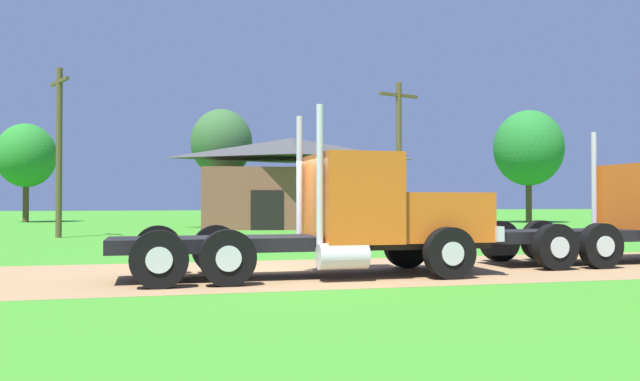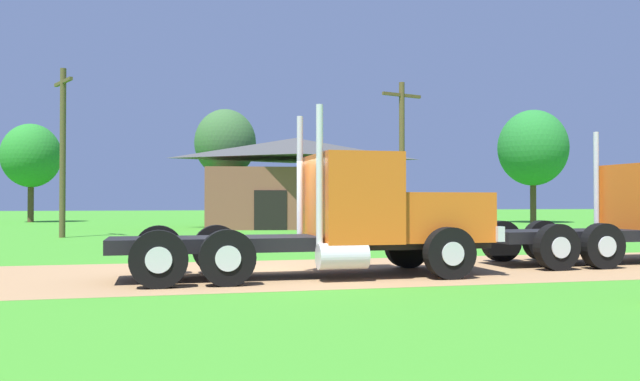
{
  "view_description": "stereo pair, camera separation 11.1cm",
  "coord_description": "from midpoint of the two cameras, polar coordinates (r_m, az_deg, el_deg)",
  "views": [
    {
      "loc": [
        -2.18,
        -14.27,
        1.6
      ],
      "look_at": [
        1.12,
        -1.13,
        1.82
      ],
      "focal_mm": 36.47,
      "sensor_mm": 36.0,
      "label": 1
    },
    {
      "loc": [
        -2.07,
        -14.3,
        1.6
      ],
      "look_at": [
        1.12,
        -1.13,
        1.82
      ],
      "focal_mm": 36.47,
      "sensor_mm": 36.0,
      "label": 2
    }
  ],
  "objects": [
    {
      "name": "truck_foreground_white",
      "position": [
        14.02,
        2.82,
        -2.47
      ],
      "size": [
        8.07,
        2.73,
        3.52
      ],
      "color": "black",
      "rests_on": "ground_plane"
    },
    {
      "name": "tree_mid",
      "position": [
        53.89,
        -24.43,
        2.8
      ],
      "size": [
        4.38,
        4.38,
        7.47
      ],
      "color": "#513823",
      "rests_on": "ground_plane"
    },
    {
      "name": "shed_building",
      "position": [
        38.82,
        -2.58,
        0.54
      ],
      "size": [
        11.52,
        7.58,
        5.38
      ],
      "color": "brown",
      "rests_on": "ground_plane"
    },
    {
      "name": "utility_pole_near",
      "position": [
        30.69,
        -22.01,
        3.56
      ],
      "size": [
        1.05,
        2.06,
        7.44
      ],
      "color": "brown",
      "rests_on": "ground_plane"
    },
    {
      "name": "tree_far_right",
      "position": [
        50.65,
        17.77,
        3.56
      ],
      "size": [
        5.09,
        5.09,
        8.35
      ],
      "color": "#513823",
      "rests_on": "ground_plane"
    },
    {
      "name": "dirt_track",
      "position": [
        14.53,
        -5.65,
        -7.23
      ],
      "size": [
        120.0,
        5.97,
        0.01
      ],
      "primitive_type": "cube",
      "color": "#A17A50",
      "rests_on": "ground_plane"
    },
    {
      "name": "ground_plane",
      "position": [
        14.53,
        -5.65,
        -7.25
      ],
      "size": [
        200.0,
        200.0,
        0.0
      ],
      "primitive_type": "plane",
      "color": "#3C8E25"
    },
    {
      "name": "utility_pole_far",
      "position": [
        30.75,
        6.83,
        3.24
      ],
      "size": [
        2.14,
        0.79,
        7.18
      ],
      "color": "brown",
      "rests_on": "ground_plane"
    },
    {
      "name": "tree_right",
      "position": [
        43.21,
        -8.7,
        4.11
      ],
      "size": [
        4.02,
        4.02,
        7.64
      ],
      "color": "#513823",
      "rests_on": "ground_plane"
    }
  ]
}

